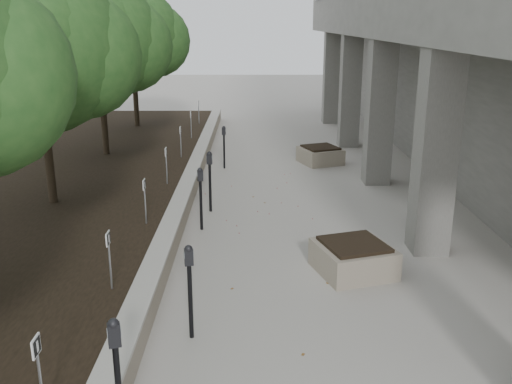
{
  "coord_description": "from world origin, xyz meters",
  "views": [
    {
      "loc": [
        -0.11,
        -4.59,
        4.45
      ],
      "look_at": [
        -0.06,
        6.32,
        1.14
      ],
      "focal_mm": 39.56,
      "sensor_mm": 36.0,
      "label": 1
    }
  ],
  "objects_px": {
    "crabapple_tree_4": "(100,67)",
    "planter_back": "(320,155)",
    "parking_meter_2": "(190,292)",
    "planter_front": "(353,257)",
    "parking_meter_5": "(224,147)",
    "crabapple_tree_5": "(133,57)",
    "parking_meter_4": "(210,182)",
    "crabapple_tree_3": "(41,84)",
    "parking_meter_1": "(118,383)",
    "parking_meter_3": "(201,199)"
  },
  "relations": [
    {
      "from": "crabapple_tree_4",
      "to": "planter_back",
      "type": "distance_m",
      "value": 7.45
    },
    {
      "from": "parking_meter_2",
      "to": "planter_front",
      "type": "bearing_deg",
      "value": 25.84
    },
    {
      "from": "parking_meter_5",
      "to": "planter_back",
      "type": "relative_size",
      "value": 1.13
    },
    {
      "from": "crabapple_tree_4",
      "to": "crabapple_tree_5",
      "type": "xyz_separation_m",
      "value": [
        0.0,
        5.0,
        0.0
      ]
    },
    {
      "from": "parking_meter_5",
      "to": "parking_meter_4",
      "type": "bearing_deg",
      "value": -84.84
    },
    {
      "from": "crabapple_tree_3",
      "to": "crabapple_tree_5",
      "type": "xyz_separation_m",
      "value": [
        0.0,
        10.0,
        0.0
      ]
    },
    {
      "from": "parking_meter_1",
      "to": "parking_meter_2",
      "type": "distance_m",
      "value": 2.24
    },
    {
      "from": "crabapple_tree_3",
      "to": "crabapple_tree_4",
      "type": "height_order",
      "value": "same"
    },
    {
      "from": "crabapple_tree_5",
      "to": "parking_meter_4",
      "type": "bearing_deg",
      "value": -69.08
    },
    {
      "from": "parking_meter_3",
      "to": "parking_meter_5",
      "type": "height_order",
      "value": "parking_meter_3"
    },
    {
      "from": "planter_back",
      "to": "parking_meter_2",
      "type": "bearing_deg",
      "value": -106.28
    },
    {
      "from": "parking_meter_1",
      "to": "parking_meter_2",
      "type": "relative_size",
      "value": 1.06
    },
    {
      "from": "parking_meter_4",
      "to": "planter_back",
      "type": "xyz_separation_m",
      "value": [
        3.23,
        4.86,
        -0.47
      ]
    },
    {
      "from": "crabapple_tree_5",
      "to": "planter_front",
      "type": "height_order",
      "value": "crabapple_tree_5"
    },
    {
      "from": "parking_meter_2",
      "to": "parking_meter_3",
      "type": "distance_m",
      "value": 4.49
    },
    {
      "from": "parking_meter_5",
      "to": "planter_front",
      "type": "distance_m",
      "value": 8.19
    },
    {
      "from": "parking_meter_3",
      "to": "crabapple_tree_3",
      "type": "bearing_deg",
      "value": 151.87
    },
    {
      "from": "parking_meter_1",
      "to": "planter_front",
      "type": "height_order",
      "value": "parking_meter_1"
    },
    {
      "from": "planter_back",
      "to": "parking_meter_1",
      "type": "bearing_deg",
      "value": -105.85
    },
    {
      "from": "parking_meter_1",
      "to": "planter_front",
      "type": "relative_size",
      "value": 1.22
    },
    {
      "from": "crabapple_tree_4",
      "to": "parking_meter_5",
      "type": "relative_size",
      "value": 4.03
    },
    {
      "from": "crabapple_tree_4",
      "to": "parking_meter_1",
      "type": "relative_size",
      "value": 3.53
    },
    {
      "from": "parking_meter_3",
      "to": "parking_meter_5",
      "type": "relative_size",
      "value": 1.05
    },
    {
      "from": "parking_meter_3",
      "to": "parking_meter_5",
      "type": "distance_m",
      "value": 5.46
    },
    {
      "from": "parking_meter_5",
      "to": "planter_back",
      "type": "bearing_deg",
      "value": 19.17
    },
    {
      "from": "crabapple_tree_3",
      "to": "parking_meter_2",
      "type": "height_order",
      "value": "crabapple_tree_3"
    },
    {
      "from": "planter_front",
      "to": "parking_meter_2",
      "type": "bearing_deg",
      "value": -140.95
    },
    {
      "from": "planter_front",
      "to": "planter_back",
      "type": "distance_m",
      "value": 8.38
    },
    {
      "from": "crabapple_tree_3",
      "to": "crabapple_tree_5",
      "type": "height_order",
      "value": "same"
    },
    {
      "from": "parking_meter_1",
      "to": "parking_meter_3",
      "type": "xyz_separation_m",
      "value": [
        0.29,
        6.65,
        -0.06
      ]
    },
    {
      "from": "parking_meter_2",
      "to": "planter_front",
      "type": "xyz_separation_m",
      "value": [
        2.75,
        2.23,
        -0.43
      ]
    },
    {
      "from": "planter_front",
      "to": "planter_back",
      "type": "xyz_separation_m",
      "value": [
        0.35,
        8.37,
        -0.02
      ]
    },
    {
      "from": "crabapple_tree_3",
      "to": "planter_back",
      "type": "bearing_deg",
      "value": 37.75
    },
    {
      "from": "crabapple_tree_5",
      "to": "crabapple_tree_4",
      "type": "bearing_deg",
      "value": -90.0
    },
    {
      "from": "parking_meter_1",
      "to": "parking_meter_5",
      "type": "relative_size",
      "value": 1.14
    },
    {
      "from": "crabapple_tree_4",
      "to": "planter_front",
      "type": "relative_size",
      "value": 4.31
    },
    {
      "from": "parking_meter_3",
      "to": "parking_meter_4",
      "type": "distance_m",
      "value": 1.27
    },
    {
      "from": "crabapple_tree_5",
      "to": "parking_meter_1",
      "type": "bearing_deg",
      "value": -79.45
    },
    {
      "from": "parking_meter_2",
      "to": "planter_back",
      "type": "relative_size",
      "value": 1.22
    },
    {
      "from": "crabapple_tree_3",
      "to": "parking_meter_4",
      "type": "height_order",
      "value": "crabapple_tree_3"
    },
    {
      "from": "crabapple_tree_3",
      "to": "parking_meter_2",
      "type": "relative_size",
      "value": 3.73
    },
    {
      "from": "parking_meter_5",
      "to": "planter_front",
      "type": "xyz_separation_m",
      "value": [
        2.75,
        -7.7,
        -0.38
      ]
    },
    {
      "from": "crabapple_tree_4",
      "to": "crabapple_tree_5",
      "type": "distance_m",
      "value": 5.0
    },
    {
      "from": "parking_meter_1",
      "to": "crabapple_tree_5",
      "type": "bearing_deg",
      "value": 82.41
    },
    {
      "from": "planter_front",
      "to": "planter_back",
      "type": "relative_size",
      "value": 1.06
    },
    {
      "from": "parking_meter_2",
      "to": "parking_meter_5",
      "type": "height_order",
      "value": "parking_meter_2"
    },
    {
      "from": "crabapple_tree_5",
      "to": "crabapple_tree_3",
      "type": "bearing_deg",
      "value": -90.0
    },
    {
      "from": "crabapple_tree_3",
      "to": "parking_meter_4",
      "type": "bearing_deg",
      "value": 7.23
    },
    {
      "from": "crabapple_tree_5",
      "to": "parking_meter_4",
      "type": "relative_size",
      "value": 3.63
    },
    {
      "from": "parking_meter_3",
      "to": "planter_front",
      "type": "distance_m",
      "value": 3.77
    }
  ]
}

